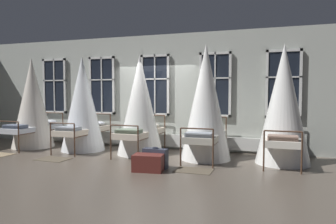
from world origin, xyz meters
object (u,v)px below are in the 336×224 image
(cot_first, at_px, (32,104))
(travel_trunk, at_px, (148,163))
(cot_third, at_px, (140,106))
(cot_fifth, at_px, (283,106))
(cot_second, at_px, (83,105))
(cot_fourth, at_px, (206,104))
(suitcase_dark, at_px, (155,158))

(cot_first, relative_size, travel_trunk, 4.29)
(cot_third, height_order, cot_fifth, cot_fifth)
(cot_second, bearing_deg, cot_fourth, -91.25)
(cot_second, height_order, cot_fourth, cot_fourth)
(suitcase_dark, bearing_deg, cot_fifth, 31.69)
(cot_first, relative_size, suitcase_dark, 4.80)
(cot_first, xyz_separation_m, suitcase_dark, (4.60, -1.39, -1.10))
(cot_third, relative_size, cot_fifth, 0.96)
(cot_third, height_order, travel_trunk, cot_third)
(cot_first, distance_m, travel_trunk, 5.00)
(cot_first, height_order, cot_fourth, cot_fourth)
(cot_second, bearing_deg, travel_trunk, -121.90)
(cot_fourth, bearing_deg, suitcase_dark, 147.68)
(cot_fifth, xyz_separation_m, travel_trunk, (-2.74, -1.74, -1.19))
(cot_fourth, bearing_deg, cot_second, 88.75)
(cot_fifth, bearing_deg, suitcase_dark, 118.90)
(suitcase_dark, relative_size, travel_trunk, 0.89)
(travel_trunk, bearing_deg, cot_third, 118.81)
(suitcase_dark, bearing_deg, cot_third, 128.71)
(cot_first, xyz_separation_m, travel_trunk, (4.56, -1.70, -1.14))
(cot_fifth, bearing_deg, cot_fourth, 93.67)
(cot_second, xyz_separation_m, travel_trunk, (2.78, -1.73, -1.14))
(cot_third, bearing_deg, travel_trunk, -150.65)
(cot_first, xyz_separation_m, cot_fifth, (7.30, 0.04, 0.05))
(cot_fifth, height_order, suitcase_dark, cot_fifth)
(cot_third, distance_m, cot_fifth, 3.69)
(cot_second, height_order, suitcase_dark, cot_second)
(cot_second, distance_m, cot_third, 1.82)
(cot_first, height_order, cot_fifth, cot_fifth)
(cot_second, distance_m, cot_fifth, 5.51)
(cot_first, height_order, travel_trunk, cot_first)
(cot_fifth, relative_size, travel_trunk, 4.44)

